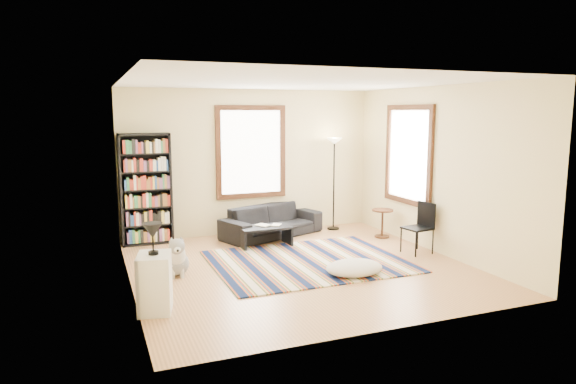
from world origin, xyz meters
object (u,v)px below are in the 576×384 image
object	(u,v)px
white_cabinet	(155,283)
floor_cushion	(354,268)
folding_chair	(417,228)
dog	(176,255)
bookshelf	(146,189)
sofa	(272,221)
floor_lamp	(334,184)
side_table	(382,223)
coffee_table	(265,236)

from	to	relation	value
white_cabinet	floor_cushion	bearing A→B (deg)	19.27
folding_chair	dog	distance (m)	4.00
bookshelf	dog	bearing A→B (deg)	-84.83
sofa	floor_lamp	distance (m)	1.52
folding_chair	white_cabinet	xyz separation A→B (m)	(-4.45, -1.01, -0.08)
floor_lamp	folding_chair	distance (m)	2.26
floor_cushion	side_table	distance (m)	2.45
folding_chair	white_cabinet	world-z (taller)	folding_chair
sofa	folding_chair	xyz separation A→B (m)	(1.88, -2.04, 0.14)
sofa	folding_chair	world-z (taller)	folding_chair
floor_lamp	folding_chair	world-z (taller)	floor_lamp
folding_chair	bookshelf	bearing A→B (deg)	142.88
floor_lamp	white_cabinet	world-z (taller)	floor_lamp
coffee_table	white_cabinet	size ratio (longest dim) A/B	1.29
bookshelf	white_cabinet	xyz separation A→B (m)	(-0.28, -3.32, -0.65)
floor_lamp	dog	bearing A→B (deg)	-152.04
folding_chair	dog	bearing A→B (deg)	167.66
floor_lamp	dog	world-z (taller)	floor_lamp
sofa	floor_cushion	bearing A→B (deg)	-104.09
sofa	bookshelf	distance (m)	2.41
bookshelf	side_table	size ratio (longest dim) A/B	3.70
coffee_table	folding_chair	size ratio (longest dim) A/B	1.05
bookshelf	white_cabinet	bearing A→B (deg)	-94.80
sofa	coffee_table	world-z (taller)	sofa
white_cabinet	dog	size ratio (longest dim) A/B	1.20
floor_lamp	white_cabinet	distance (m)	5.08
sofa	side_table	bearing A→B (deg)	-45.06
coffee_table	floor_lamp	world-z (taller)	floor_lamp
floor_lamp	side_table	distance (m)	1.29
side_table	coffee_table	bearing A→B (deg)	175.22
sofa	floor_lamp	bearing A→B (deg)	-16.76
side_table	folding_chair	bearing A→B (deg)	-92.43
coffee_table	dog	size ratio (longest dim) A/B	1.54
floor_lamp	dog	xyz separation A→B (m)	(-3.48, -1.85, -0.64)
bookshelf	folding_chair	size ratio (longest dim) A/B	2.33
floor_cushion	side_table	bearing A→B (deg)	48.84
sofa	side_table	size ratio (longest dim) A/B	3.72
floor_lamp	folding_chair	xyz separation A→B (m)	(0.51, -2.14, -0.50)
floor_lamp	side_table	xyz separation A→B (m)	(0.56, -0.96, -0.66)
sofa	white_cabinet	distance (m)	3.99
side_table	folding_chair	size ratio (longest dim) A/B	0.63
sofa	dog	bearing A→B (deg)	-161.29
bookshelf	dog	xyz separation A→B (m)	(0.18, -2.02, -0.71)
bookshelf	dog	size ratio (longest dim) A/B	3.42
folding_chair	dog	xyz separation A→B (m)	(-3.99, 0.29, -0.14)
sofa	white_cabinet	bearing A→B (deg)	-151.02
white_cabinet	dog	bearing A→B (deg)	82.87
sofa	bookshelf	world-z (taller)	bookshelf
floor_lamp	white_cabinet	size ratio (longest dim) A/B	2.66
coffee_table	folding_chair	xyz separation A→B (m)	(2.25, -1.37, 0.25)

